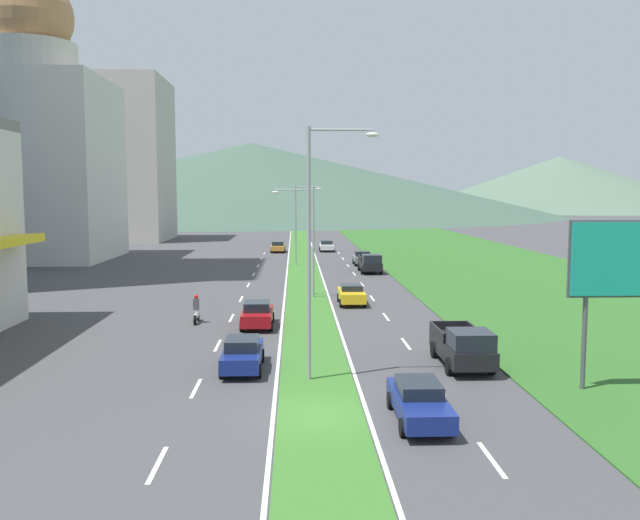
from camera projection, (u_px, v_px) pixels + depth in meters
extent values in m
plane|color=#424244|center=(321.00, 417.00, 24.44)|extent=(600.00, 600.00, 0.00)
cube|color=#387028|center=(302.00, 258.00, 84.09)|extent=(3.20, 240.00, 0.06)
cube|color=#2D6023|center=(464.00, 257.00, 84.87)|extent=(24.00, 240.00, 0.06)
cube|color=silver|center=(157.00, 464.00, 20.12)|extent=(0.16, 2.80, 0.01)
cube|color=silver|center=(196.00, 388.00, 28.00)|extent=(0.16, 2.80, 0.01)
cube|color=silver|center=(218.00, 345.00, 35.88)|extent=(0.16, 2.80, 0.01)
cube|color=silver|center=(232.00, 318.00, 43.76)|extent=(0.16, 2.80, 0.01)
cube|color=silver|center=(241.00, 299.00, 51.64)|extent=(0.16, 2.80, 0.01)
cube|color=silver|center=(248.00, 285.00, 59.52)|extent=(0.16, 2.80, 0.01)
cube|color=silver|center=(254.00, 274.00, 67.40)|extent=(0.16, 2.80, 0.01)
cube|color=silver|center=(258.00, 266.00, 75.28)|extent=(0.16, 2.80, 0.01)
cube|color=silver|center=(261.00, 259.00, 83.16)|extent=(0.16, 2.80, 0.01)
cube|color=silver|center=(264.00, 253.00, 91.04)|extent=(0.16, 2.80, 0.01)
cube|color=silver|center=(492.00, 459.00, 20.50)|extent=(0.16, 2.80, 0.01)
cube|color=silver|center=(437.00, 386.00, 28.38)|extent=(0.16, 2.80, 0.01)
cube|color=silver|center=(406.00, 344.00, 36.26)|extent=(0.16, 2.80, 0.01)
cube|color=silver|center=(386.00, 317.00, 44.14)|extent=(0.16, 2.80, 0.01)
cube|color=silver|center=(372.00, 298.00, 52.02)|extent=(0.16, 2.80, 0.01)
cube|color=silver|center=(362.00, 284.00, 59.90)|extent=(0.16, 2.80, 0.01)
cube|color=silver|center=(354.00, 274.00, 67.78)|extent=(0.16, 2.80, 0.01)
cube|color=silver|center=(348.00, 265.00, 75.66)|extent=(0.16, 2.80, 0.01)
cube|color=silver|center=(343.00, 259.00, 83.54)|extent=(0.16, 2.80, 0.01)
cube|color=silver|center=(339.00, 253.00, 91.42)|extent=(0.16, 2.80, 0.01)
cube|color=silver|center=(288.00, 258.00, 84.03)|extent=(0.16, 240.00, 0.01)
cube|color=silver|center=(316.00, 258.00, 84.16)|extent=(0.16, 240.00, 0.01)
cube|color=silver|center=(36.00, 170.00, 81.76)|extent=(17.67, 17.67, 22.04)
cylinder|color=beige|center=(31.00, 61.00, 80.46)|extent=(10.77, 10.77, 4.10)
sphere|color=#B27F4C|center=(30.00, 17.00, 79.95)|extent=(10.26, 10.26, 10.26)
cube|color=#B7B2A8|center=(116.00, 160.00, 115.46)|extent=(17.54, 17.54, 27.72)
cone|color=#516B56|center=(111.00, 178.00, 314.23)|extent=(221.59, 221.59, 30.93)
cone|color=#3D5647|center=(252.00, 179.00, 254.36)|extent=(228.74, 228.74, 27.23)
cone|color=#516B56|center=(559.00, 183.00, 314.70)|extent=(145.99, 145.99, 25.64)
cylinder|color=#99999E|center=(309.00, 256.00, 28.64)|extent=(0.18, 0.18, 10.98)
cylinder|color=#99999E|center=(341.00, 130.00, 28.17)|extent=(2.72, 0.12, 0.10)
ellipsoid|color=silver|center=(373.00, 135.00, 28.25)|extent=(0.56, 0.28, 0.20)
cylinder|color=#99999E|center=(313.00, 243.00, 51.89)|extent=(0.18, 0.18, 8.59)
cylinder|color=#99999E|center=(294.00, 190.00, 51.47)|extent=(2.93, 0.18, 0.10)
ellipsoid|color=silver|center=(275.00, 192.00, 51.47)|extent=(0.56, 0.28, 0.20)
cylinder|color=#99999E|center=(296.00, 226.00, 74.92)|extent=(0.18, 0.18, 9.01)
cylinder|color=#99999E|center=(307.00, 187.00, 74.43)|extent=(2.63, 0.31, 0.10)
ellipsoid|color=silver|center=(319.00, 189.00, 74.40)|extent=(0.56, 0.28, 0.20)
cylinder|color=#4C4C51|center=(584.00, 343.00, 27.57)|extent=(0.20, 0.20, 3.99)
cube|color=teal|center=(627.00, 259.00, 27.18)|extent=(4.62, 0.16, 2.99)
cube|color=#4C4C51|center=(626.00, 259.00, 27.30)|extent=(4.82, 0.08, 3.19)
cube|color=navy|center=(419.00, 404.00, 23.87)|extent=(1.71, 4.74, 0.65)
cube|color=black|center=(419.00, 387.00, 24.00)|extent=(1.47, 2.09, 0.46)
cylinder|color=black|center=(451.00, 427.00, 22.47)|extent=(0.22, 0.64, 0.64)
cylinder|color=black|center=(403.00, 427.00, 22.41)|extent=(0.22, 0.64, 0.64)
cylinder|color=black|center=(433.00, 400.00, 25.40)|extent=(0.22, 0.64, 0.64)
cylinder|color=black|center=(390.00, 400.00, 25.33)|extent=(0.22, 0.64, 0.64)
cube|color=navy|center=(243.00, 356.00, 30.89)|extent=(1.71, 4.54, 0.69)
cube|color=black|center=(242.00, 344.00, 30.65)|extent=(1.47, 2.00, 0.53)
cylinder|color=black|center=(228.00, 356.00, 32.29)|extent=(0.22, 0.64, 0.64)
cylinder|color=black|center=(262.00, 355.00, 32.35)|extent=(0.22, 0.64, 0.64)
cylinder|color=black|center=(222.00, 371.00, 29.49)|extent=(0.22, 0.64, 0.64)
cylinder|color=black|center=(259.00, 371.00, 29.55)|extent=(0.22, 0.64, 0.64)
cube|color=silver|center=(327.00, 247.00, 94.33)|extent=(1.87, 4.76, 0.65)
cube|color=black|center=(326.00, 242.00, 94.46)|extent=(1.61, 2.10, 0.51)
cylinder|color=black|center=(333.00, 250.00, 92.92)|extent=(0.22, 0.64, 0.64)
cylinder|color=black|center=(321.00, 250.00, 92.86)|extent=(0.22, 0.64, 0.64)
cylinder|color=black|center=(332.00, 248.00, 95.86)|extent=(0.22, 0.64, 0.64)
cylinder|color=black|center=(320.00, 248.00, 95.79)|extent=(0.22, 0.64, 0.64)
cube|color=yellow|center=(352.00, 295.00, 49.10)|extent=(1.79, 4.16, 0.71)
cube|color=black|center=(351.00, 287.00, 49.21)|extent=(1.54, 1.83, 0.42)
cylinder|color=black|center=(365.00, 303.00, 47.89)|extent=(0.22, 0.64, 0.64)
cylinder|color=black|center=(341.00, 303.00, 47.82)|extent=(0.22, 0.64, 0.64)
cylinder|color=black|center=(361.00, 297.00, 50.45)|extent=(0.22, 0.64, 0.64)
cylinder|color=black|center=(339.00, 297.00, 50.39)|extent=(0.22, 0.64, 0.64)
cube|color=maroon|center=(258.00, 316.00, 40.83)|extent=(1.80, 4.50, 0.73)
cube|color=black|center=(257.00, 306.00, 40.58)|extent=(1.55, 1.98, 0.54)
cylinder|color=black|center=(245.00, 318.00, 42.22)|extent=(0.22, 0.64, 0.64)
cylinder|color=black|center=(272.00, 317.00, 42.28)|extent=(0.22, 0.64, 0.64)
cylinder|color=black|center=(242.00, 326.00, 39.44)|extent=(0.22, 0.64, 0.64)
cylinder|color=black|center=(271.00, 326.00, 39.51)|extent=(0.22, 0.64, 0.64)
cube|color=#C6842D|center=(278.00, 248.00, 92.90)|extent=(1.84, 4.67, 0.62)
cube|color=black|center=(278.00, 243.00, 92.66)|extent=(1.58, 2.05, 0.54)
cylinder|color=black|center=(272.00, 249.00, 94.34)|extent=(0.22, 0.64, 0.64)
cylinder|color=black|center=(284.00, 249.00, 94.41)|extent=(0.22, 0.64, 0.64)
cylinder|color=black|center=(271.00, 251.00, 91.46)|extent=(0.22, 0.64, 0.64)
cylinder|color=black|center=(284.00, 251.00, 91.53)|extent=(0.22, 0.64, 0.64)
cube|color=slate|center=(362.00, 259.00, 76.11)|extent=(1.89, 4.02, 0.70)
cube|color=black|center=(362.00, 254.00, 76.21)|extent=(1.63, 1.77, 0.54)
cylinder|color=black|center=(372.00, 263.00, 74.94)|extent=(0.22, 0.64, 0.64)
cylinder|color=black|center=(355.00, 263.00, 74.87)|extent=(0.22, 0.64, 0.64)
cylinder|color=black|center=(369.00, 261.00, 77.42)|extent=(0.22, 0.64, 0.64)
cylinder|color=black|center=(353.00, 261.00, 77.35)|extent=(0.22, 0.64, 0.64)
cube|color=black|center=(370.00, 265.00, 68.98)|extent=(2.00, 5.40, 0.80)
cube|color=black|center=(372.00, 259.00, 67.31)|extent=(1.84, 2.00, 0.80)
cube|color=black|center=(378.00, 258.00, 70.05)|extent=(0.10, 3.20, 0.44)
cube|color=black|center=(360.00, 258.00, 69.98)|extent=(0.10, 3.20, 0.44)
cube|color=black|center=(367.00, 256.00, 71.55)|extent=(1.84, 0.10, 0.44)
cylinder|color=black|center=(381.00, 270.00, 67.45)|extent=(0.26, 0.80, 0.80)
cylinder|color=black|center=(362.00, 270.00, 67.37)|extent=(0.26, 0.80, 0.80)
cylinder|color=black|center=(377.00, 267.00, 70.67)|extent=(0.26, 0.80, 0.80)
cylinder|color=black|center=(359.00, 267.00, 70.60)|extent=(0.26, 0.80, 0.80)
cube|color=black|center=(461.00, 349.00, 31.63)|extent=(2.00, 5.40, 0.80)
cube|color=black|center=(471.00, 340.00, 29.96)|extent=(1.84, 2.00, 0.80)
cube|color=black|center=(475.00, 331.00, 32.69)|extent=(0.10, 3.20, 0.44)
cube|color=black|center=(437.00, 332.00, 32.62)|extent=(0.10, 3.20, 0.44)
cube|color=black|center=(449.00, 325.00, 34.20)|extent=(1.84, 0.10, 0.44)
cylinder|color=black|center=(491.00, 366.00, 30.09)|extent=(0.26, 0.80, 0.80)
cylinder|color=black|center=(449.00, 366.00, 30.02)|extent=(0.26, 0.80, 0.80)
cylinder|color=black|center=(472.00, 349.00, 33.31)|extent=(0.26, 0.80, 0.80)
cylinder|color=black|center=(434.00, 349.00, 33.24)|extent=(0.26, 0.80, 0.80)
cylinder|color=black|center=(198.00, 316.00, 42.87)|extent=(0.10, 0.60, 0.60)
cylinder|color=black|center=(195.00, 320.00, 41.48)|extent=(0.12, 0.60, 0.60)
cube|color=silver|center=(197.00, 315.00, 42.16)|extent=(0.20, 1.12, 0.25)
ellipsoid|color=silver|center=(197.00, 309.00, 42.32)|extent=(0.24, 0.44, 0.24)
cube|color=#4C4C51|center=(196.00, 304.00, 41.98)|extent=(0.36, 0.28, 0.70)
sphere|color=red|center=(196.00, 297.00, 41.99)|extent=(0.26, 0.26, 0.26)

